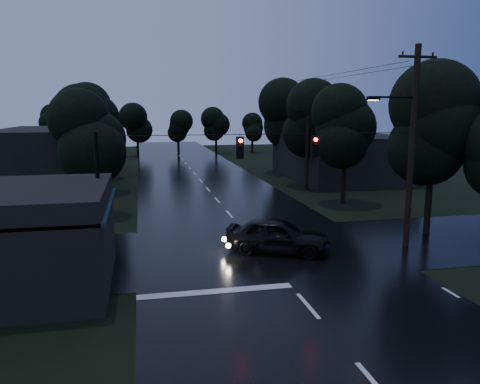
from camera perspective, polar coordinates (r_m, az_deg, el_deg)
name	(u,v)px	position (r m, az deg, el deg)	size (l,w,h in m)	color
main_road	(208,190)	(40.84, -3.92, 0.30)	(12.00, 120.00, 0.02)	black
cross_street	(259,249)	(23.61, 2.36, -7.01)	(60.00, 9.00, 0.02)	black
building_far_right	(340,157)	(48.28, 12.06, 4.25)	(10.00, 14.00, 4.40)	black
building_far_left	(56,154)	(50.74, -21.54, 4.38)	(10.00, 16.00, 5.00)	black
utility_pole_main	(410,144)	(24.66, 20.06, 5.57)	(3.50, 0.30, 10.00)	black
utility_pole_far	(307,145)	(40.45, 8.20, 5.66)	(2.00, 0.30, 7.50)	black
anchor_pole_left	(99,201)	(21.30, -16.82, -1.01)	(0.18, 0.18, 6.00)	black
span_signals	(277,146)	(21.81, 4.54, 5.60)	(15.00, 0.37, 1.12)	black
tree_corner_near	(434,127)	(27.71, 22.54, 7.38)	(4.48, 4.48, 9.44)	black
tree_left_a	(87,135)	(32.07, -18.15, 6.57)	(3.92, 3.92, 8.26)	black
tree_left_b	(90,125)	(40.06, -17.87, 7.73)	(4.20, 4.20, 8.85)	black
tree_left_c	(93,118)	(50.06, -17.47, 8.57)	(4.48, 4.48, 9.44)	black
tree_right_a	(346,127)	(35.08, 12.76, 7.70)	(4.20, 4.20, 8.85)	black
tree_right_b	(314,120)	(42.67, 8.99, 8.71)	(4.48, 4.48, 9.44)	black
tree_right_c	(286,114)	(52.31, 5.66, 9.44)	(4.76, 4.76, 10.03)	black
car	(278,235)	(22.98, 4.60, -5.29)	(2.03, 5.04, 1.72)	black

